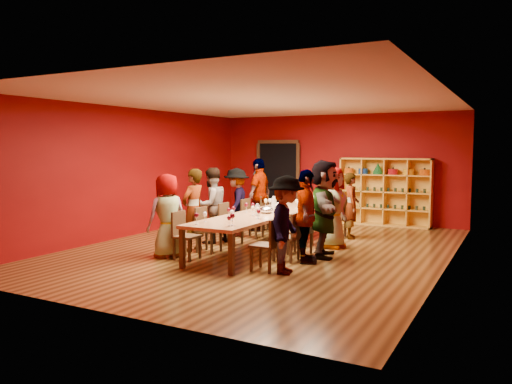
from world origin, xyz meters
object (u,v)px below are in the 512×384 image
chair_person_left_2 (228,222)px  person_right_3 (333,208)px  shelving_unit (385,189)px  chair_person_left_0 (183,233)px  person_right_4 (351,206)px  wine_bottle (307,199)px  person_right_0 (286,225)px  person_right_1 (306,216)px  person_left_0 (167,216)px  person_right_2 (324,209)px  tasting_table (265,215)px  person_left_2 (211,205)px  chair_person_right_4 (339,216)px  chair_person_right_2 (304,229)px  person_left_4 (259,195)px  spittoon_bowl (266,210)px  chair_person_left_4 (268,212)px  chair_person_right_0 (269,242)px  person_left_3 (237,202)px  chair_person_right_1 (290,234)px  chair_person_right_3 (321,223)px  chair_person_left_3 (250,216)px  person_left_1 (193,210)px  chair_person_left_1 (206,227)px

chair_person_left_2 → person_right_3: person_right_3 is taller
shelving_unit → chair_person_left_0: shelving_unit is taller
person_right_4 → wine_bottle: (-0.96, -0.29, 0.13)m
person_right_0 → shelving_unit: bearing=-13.5°
person_right_1 → person_right_3: bearing=-22.8°
person_left_0 → person_right_2: size_ratio=0.86×
tasting_table → person_left_2: (-1.33, 0.03, 0.12)m
chair_person_right_4 → person_right_4: 0.38m
chair_person_left_2 → chair_person_right_2: same height
person_left_4 → person_right_3: 2.62m
person_left_2 → spittoon_bowl: (1.40, -0.12, -0.00)m
person_left_4 → spittoon_bowl: (1.22, -2.03, -0.09)m
shelving_unit → chair_person_left_4: 3.34m
person_left_2 → chair_person_right_0: person_left_2 is taller
tasting_table → person_right_2: size_ratio=2.44×
person_left_3 → chair_person_left_4: 1.05m
person_right_2 → person_left_2: bearing=69.8°
chair_person_right_1 → person_right_4: 2.80m
person_right_0 → chair_person_right_3: 2.45m
person_left_4 → person_right_4: (2.34, 0.05, -0.15)m
shelving_unit → chair_person_left_3: shelving_unit is taller
tasting_table → spittoon_bowl: 0.16m
person_left_1 → person_right_2: bearing=106.6°
person_left_1 → person_left_0: bearing=-4.2°
chair_person_left_0 → person_right_0: person_right_0 is taller
shelving_unit → chair_person_left_1: shelving_unit is taller
person_right_3 → person_left_2: bearing=112.6°
person_left_3 → person_left_4: (0.10, 0.95, 0.11)m
person_left_1 → chair_person_right_4: person_left_1 is taller
chair_person_left_4 → person_right_0: person_right_0 is taller
person_left_0 → spittoon_bowl: person_left_0 is taller
person_left_2 → person_right_4: person_left_2 is taller
person_left_2 → person_left_4: bearing=-165.2°
chair_person_right_4 → chair_person_left_4: bearing=-178.6°
person_left_0 → chair_person_left_2: (0.37, 1.59, -0.30)m
shelving_unit → chair_person_left_1: 5.65m
person_right_3 → wine_bottle: bearing=52.0°
tasting_table → chair_person_right_2: bearing=-9.5°
chair_person_left_4 → person_right_4: (2.10, 0.05, 0.26)m
person_left_0 → person_right_4: person_left_0 is taller
chair_person_right_3 → person_right_3: person_right_3 is taller
person_right_4 → person_right_0: bearing=158.0°
shelving_unit → person_right_4: 2.34m
chair_person_right_1 → chair_person_right_3: same height
person_left_0 → wine_bottle: size_ratio=4.75×
shelving_unit → wine_bottle: 2.86m
person_left_2 → person_left_4: size_ratio=0.91×
chair_person_left_0 → person_right_2: person_right_2 is taller
chair_person_right_2 → spittoon_bowl: (-0.84, 0.07, 0.32)m
chair_person_right_4 → person_right_4: (0.28, 0.00, 0.26)m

